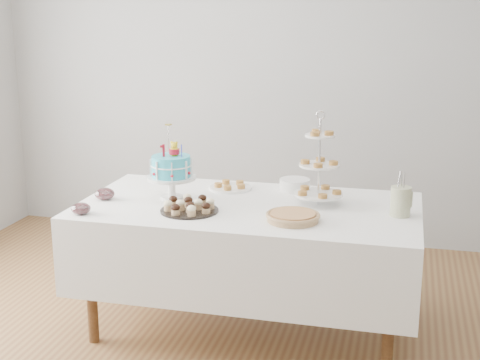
% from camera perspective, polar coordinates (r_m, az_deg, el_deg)
% --- Properties ---
extents(floor, '(5.00, 5.00, 0.00)m').
position_cam_1_polar(floor, '(3.83, -0.40, -14.50)').
color(floor, brown).
rests_on(floor, ground).
extents(walls, '(5.04, 4.04, 2.70)m').
position_cam_1_polar(walls, '(3.39, -0.44, 5.91)').
color(walls, '#AAADB0').
rests_on(walls, floor).
extents(table, '(1.92, 1.02, 0.77)m').
position_cam_1_polar(table, '(3.87, 0.71, -5.35)').
color(table, white).
rests_on(table, floor).
extents(birthday_cake, '(0.29, 0.29, 0.44)m').
position_cam_1_polar(birthday_cake, '(3.91, -5.86, 0.10)').
color(birthday_cake, white).
rests_on(birthday_cake, table).
extents(cupcake_tray, '(0.32, 0.32, 0.07)m').
position_cam_1_polar(cupcake_tray, '(3.68, -4.35, -2.16)').
color(cupcake_tray, black).
rests_on(cupcake_tray, table).
extents(pie, '(0.29, 0.29, 0.05)m').
position_cam_1_polar(pie, '(3.51, 4.53, -3.11)').
color(pie, tan).
rests_on(pie, table).
extents(tiered_stand, '(0.28, 0.28, 0.54)m').
position_cam_1_polar(tiered_stand, '(3.78, 6.77, 1.22)').
color(tiered_stand, silver).
rests_on(tiered_stand, table).
extents(plate_stack, '(0.19, 0.19, 0.07)m').
position_cam_1_polar(plate_stack, '(4.10, 4.69, -0.42)').
color(plate_stack, white).
rests_on(plate_stack, table).
extents(pastry_plate, '(0.26, 0.26, 0.04)m').
position_cam_1_polar(pastry_plate, '(4.13, -0.81, -0.53)').
color(pastry_plate, white).
rests_on(pastry_plate, table).
extents(jam_bowl_a, '(0.11, 0.11, 0.06)m').
position_cam_1_polar(jam_bowl_a, '(3.72, -13.42, -2.40)').
color(jam_bowl_a, silver).
rests_on(jam_bowl_a, table).
extents(jam_bowl_b, '(0.12, 0.12, 0.07)m').
position_cam_1_polar(jam_bowl_b, '(3.98, -11.47, -1.18)').
color(jam_bowl_b, silver).
rests_on(jam_bowl_b, table).
extents(utensil_pitcher, '(0.12, 0.11, 0.25)m').
position_cam_1_polar(utensil_pitcher, '(3.68, 13.55, -1.68)').
color(utensil_pitcher, beige).
rests_on(utensil_pitcher, table).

